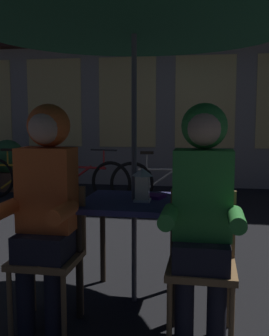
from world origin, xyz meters
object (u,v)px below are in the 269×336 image
bicycle_second (82,180)px  book (150,196)px  bicycle_third (166,183)px  chair_left (50,247)px  cafe_table (134,214)px  lantern (142,184)px  chair_right (202,256)px  person_left_hooded (46,194)px  person_right_hooded (203,199)px  patio_umbrella (134,5)px  bicycle_nearest (25,177)px  potted_plant (8,161)px

bicycle_second → book: bicycle_second is taller
bicycle_third → chair_left: bearing=-95.6°
cafe_table → lantern: 0.23m
cafe_table → bicycle_second: (-1.44, 3.39, -0.29)m
bicycle_third → book: (0.21, -3.22, 0.41)m
chair_left → chair_right: (0.96, 0.00, 0.00)m
chair_right → chair_left: bearing=180.0°
lantern → person_left_hooded: bearing=-144.3°
person_right_hooded → person_left_hooded: bearing=180.0°
lantern → chair_left: (-0.54, -0.33, -0.37)m
patio_umbrella → person_left_hooded: patio_umbrella is taller
patio_umbrella → chair_left: bearing=-142.5°
person_left_hooded → bicycle_third: bearing=84.5°
patio_umbrella → bicycle_second: 4.06m
chair_left → book: (0.58, 0.48, 0.26)m
lantern → bicycle_nearest: size_ratio=0.14×
chair_right → patio_umbrella: bearing=142.5°
cafe_table → book: size_ratio=3.70×
chair_right → potted_plant: potted_plant is taller
chair_left → person_right_hooded: person_right_hooded is taller
chair_left → chair_right: bearing=0.0°
chair_right → person_left_hooded: bearing=-176.6°
chair_right → lantern: bearing=141.2°
person_left_hooded → book: (0.58, 0.54, -0.09)m
lantern → person_left_hooded: (-0.54, -0.39, -0.01)m
lantern → potted_plant: bearing=126.9°
chair_right → potted_plant: bearing=128.2°
person_left_hooded → person_right_hooded: (0.96, 0.00, 0.00)m
bicycle_second → potted_plant: (-1.60, 0.72, 0.20)m
patio_umbrella → bicycle_third: (-0.12, 3.33, -1.71)m
person_right_hooded → book: 0.67m
patio_umbrella → bicycle_nearest: 4.56m
lantern → book: lantern is taller
bicycle_third → person_right_hooded: bearing=-81.0°
bicycle_third → patio_umbrella: bearing=-88.0°
patio_umbrella → chair_right: patio_umbrella is taller
cafe_table → chair_right: (0.48, -0.37, -0.15)m
bicycle_third → lantern: bearing=-86.9°
patio_umbrella → chair_right: size_ratio=2.66×
potted_plant → bicycle_nearest: bearing=-46.2°
lantern → potted_plant: size_ratio=0.25×
chair_right → person_left_hooded: 1.03m
person_right_hooded → book: (-0.38, 0.54, -0.09)m
lantern → bicycle_second: 3.77m
lantern → bicycle_third: bearing=93.1°
bicycle_nearest → book: size_ratio=8.40×
cafe_table → patio_umbrella: size_ratio=0.32×
person_right_hooded → bicycle_third: bearing=99.0°
person_left_hooded → bicycle_second: bearing=104.2°
cafe_table → book: 0.19m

